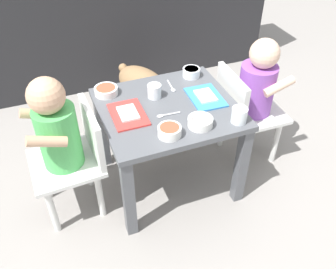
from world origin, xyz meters
name	(u,v)px	position (x,y,z in m)	size (l,w,h in m)	color
ground_plane	(168,179)	(0.00, 0.00, 0.00)	(7.00, 7.00, 0.00)	gray
kitchen_cabinet_back	(105,13)	(0.00, 1.10, 0.43)	(2.12, 0.36, 0.87)	#232326
dining_table	(168,121)	(0.00, 0.00, 0.36)	(0.56, 0.51, 0.43)	#515459
seated_child_left	(61,135)	(-0.44, 0.00, 0.41)	(0.29, 0.29, 0.67)	silver
seated_child_right	(254,89)	(0.44, 0.03, 0.40)	(0.29, 0.29, 0.64)	silver
dog	(147,87)	(0.07, 0.50, 0.22)	(0.32, 0.47, 0.33)	olive
food_tray_left	(128,114)	(-0.17, 0.00, 0.44)	(0.14, 0.19, 0.02)	red
food_tray_right	(205,97)	(0.17, 0.00, 0.44)	(0.14, 0.19, 0.02)	#388CD8
water_cup_left	(239,116)	(0.22, -0.20, 0.46)	(0.06, 0.06, 0.06)	white
water_cup_right	(154,92)	(-0.03, 0.09, 0.46)	(0.06, 0.06, 0.06)	white
cereal_bowl_left_side	(200,122)	(0.07, -0.17, 0.45)	(0.10, 0.10, 0.04)	white
veggie_bowl_far	(191,72)	(0.19, 0.19, 0.46)	(0.08, 0.08, 0.04)	white
cereal_bowl_right_side	(170,131)	(-0.06, -0.18, 0.46)	(0.09, 0.09, 0.04)	white
veggie_bowl_near	(106,91)	(-0.22, 0.18, 0.45)	(0.10, 0.10, 0.03)	white
spoon_by_left_tray	(172,87)	(0.07, 0.13, 0.44)	(0.02, 0.10, 0.01)	silver
spoon_by_right_tray	(166,115)	(-0.03, -0.06, 0.44)	(0.10, 0.02, 0.01)	silver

